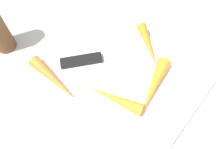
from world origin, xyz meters
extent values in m
plane|color=#ADA8A0|center=(0.00, 0.00, 0.00)|extent=(1.40, 1.40, 0.00)
cube|color=silver|center=(0.00, 0.00, 0.01)|extent=(0.36, 0.26, 0.01)
cube|color=#B7B7BC|center=(0.01, -0.06, 0.01)|extent=(0.08, 0.10, 0.00)
cube|color=black|center=(0.07, 0.02, 0.02)|extent=(0.08, 0.08, 0.01)
cone|color=orange|center=(-0.09, -0.03, 0.03)|extent=(0.06, 0.13, 0.03)
cone|color=orange|center=(0.08, 0.09, 0.03)|extent=(0.13, 0.04, 0.03)
cone|color=orange|center=(-0.02, -0.10, 0.02)|extent=(0.10, 0.08, 0.02)
cone|color=orange|center=(-0.04, 0.04, 0.02)|extent=(0.12, 0.05, 0.03)
camera|label=1|loc=(-0.15, 0.19, 0.50)|focal=41.37mm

